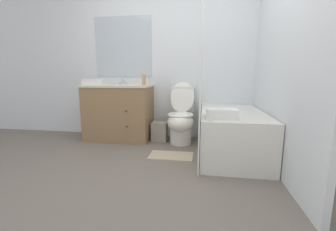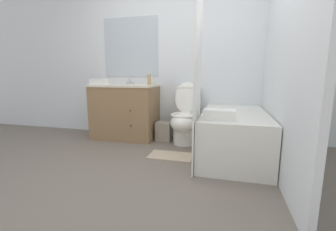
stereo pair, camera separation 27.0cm
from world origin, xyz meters
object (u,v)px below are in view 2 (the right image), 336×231
(wastebasket, at_px, (164,131))
(hand_towel_folded, at_px, (99,82))
(sink_faucet, at_px, (130,82))
(bath_mat, at_px, (171,156))
(vanity_cabinet, at_px, (125,111))
(tissue_box, at_px, (151,82))
(toilet, at_px, (185,119))
(soap_dispenser, at_px, (149,79))
(bath_towel_folded, at_px, (219,114))
(bathtub, at_px, (234,134))

(wastebasket, bearing_deg, hand_towel_folded, -169.96)
(sink_faucet, xyz_separation_m, bath_mat, (0.91, -0.87, -0.87))
(vanity_cabinet, xyz_separation_m, tissue_box, (0.38, 0.17, 0.45))
(toilet, height_order, soap_dispenser, soap_dispenser)
(sink_faucet, xyz_separation_m, soap_dispenser, (0.40, -0.19, 0.05))
(tissue_box, xyz_separation_m, bath_towel_folded, (1.10, -1.06, -0.30))
(bath_mat, bearing_deg, vanity_cabinet, 143.99)
(vanity_cabinet, relative_size, sink_faucet, 6.96)
(toilet, xyz_separation_m, bath_mat, (-0.06, -0.59, -0.36))
(vanity_cabinet, distance_m, sink_faucet, 0.49)
(hand_towel_folded, bearing_deg, bath_towel_folded, -21.56)
(soap_dispenser, bearing_deg, vanity_cabinet, -177.17)
(bath_mat, bearing_deg, hand_towel_folded, 158.79)
(toilet, bearing_deg, vanity_cabinet, 176.13)
(sink_faucet, distance_m, tissue_box, 0.38)
(soap_dispenser, relative_size, bath_mat, 0.36)
(hand_towel_folded, bearing_deg, bath_mat, -21.21)
(hand_towel_folded, height_order, bath_towel_folded, hand_towel_folded)
(vanity_cabinet, bearing_deg, wastebasket, -0.76)
(bath_towel_folded, relative_size, bath_mat, 0.59)
(bathtub, xyz_separation_m, soap_dispenser, (-1.24, 0.44, 0.65))
(toilet, distance_m, bathtub, 0.77)
(hand_towel_folded, bearing_deg, wastebasket, 10.04)
(vanity_cabinet, height_order, bath_towel_folded, vanity_cabinet)
(bathtub, xyz_separation_m, tissue_box, (-1.26, 0.59, 0.61))
(sink_faucet, bearing_deg, wastebasket, -19.07)
(bath_towel_folded, bearing_deg, sink_faucet, 143.19)
(tissue_box, height_order, bath_mat, tissue_box)
(wastebasket, bearing_deg, vanity_cabinet, 179.24)
(vanity_cabinet, xyz_separation_m, bath_mat, (0.91, -0.66, -0.42))
(toilet, xyz_separation_m, wastebasket, (-0.33, 0.06, -0.22))
(bath_towel_folded, bearing_deg, vanity_cabinet, 148.80)
(bathtub, xyz_separation_m, hand_towel_folded, (-1.97, 0.25, 0.61))
(vanity_cabinet, relative_size, wastebasket, 3.48)
(bathtub, distance_m, bath_mat, 0.81)
(toilet, distance_m, tissue_box, 0.82)
(sink_faucet, height_order, wastebasket, sink_faucet)
(vanity_cabinet, distance_m, bath_towel_folded, 1.73)
(wastebasket, distance_m, bath_mat, 0.72)
(wastebasket, relative_size, hand_towel_folded, 1.15)
(tissue_box, distance_m, hand_towel_folded, 0.79)
(toilet, relative_size, wastebasket, 3.11)
(bathtub, height_order, tissue_box, tissue_box)
(bathtub, relative_size, tissue_box, 10.93)
(hand_towel_folded, relative_size, bath_towel_folded, 0.79)
(bathtub, distance_m, soap_dispenser, 1.47)
(bath_mat, bearing_deg, tissue_box, 122.79)
(toilet, distance_m, bath_towel_folded, 0.99)
(tissue_box, height_order, soap_dispenser, soap_dispenser)
(wastebasket, xyz_separation_m, soap_dispenser, (-0.23, 0.03, 0.78))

